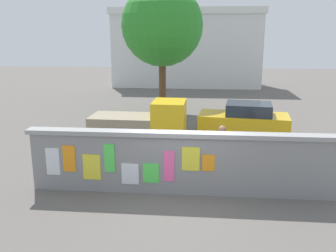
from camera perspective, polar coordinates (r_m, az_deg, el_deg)
ground at (r=17.99m, az=3.49°, el=0.30°), size 60.00×60.00×0.00m
poster_wall at (r=10.07m, az=2.03°, el=-5.62°), size 8.52×0.42×1.75m
auto_rickshaw_truck at (r=14.09m, az=-3.82°, el=0.16°), size 3.64×1.60×1.85m
car_parked at (r=16.28m, az=11.80°, el=1.18°), size 3.98×2.14×1.40m
motorcycle at (r=12.33m, az=15.51°, el=-4.52°), size 1.90×0.56×0.87m
bicycle_near at (r=11.32m, az=-0.18°, el=-6.21°), size 1.71×0.44×0.95m
person_walking at (r=11.30m, az=8.30°, el=-3.06°), size 0.40×0.40×1.62m
tree_roadside at (r=20.27m, az=-0.90°, el=15.25°), size 4.34×4.34×6.88m
building_background at (r=31.19m, az=2.93°, el=12.02°), size 12.16×4.34×6.24m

